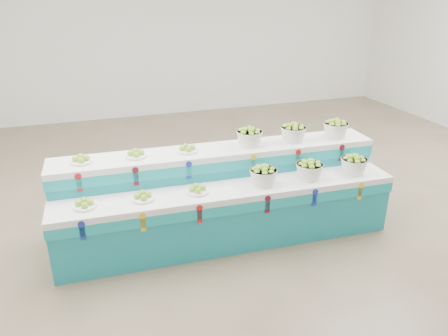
{
  "coord_description": "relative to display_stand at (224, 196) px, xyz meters",
  "views": [
    {
      "loc": [
        -2.35,
        -4.85,
        2.8
      ],
      "look_at": [
        -0.9,
        -0.53,
        0.87
      ],
      "focal_mm": 34.61,
      "sensor_mm": 36.0,
      "label": 1
    }
  ],
  "objects": [
    {
      "name": "display_stand",
      "position": [
        0.0,
        0.0,
        0.0
      ],
      "size": [
        3.93,
        1.15,
        1.02
      ],
      "primitive_type": null,
      "rotation": [
        0.0,
        0.0,
        -0.04
      ],
      "color": "teal",
      "rests_on": "ground"
    },
    {
      "name": "basket_lower_left",
      "position": [
        0.38,
        -0.26,
        0.32
      ],
      "size": [
        0.32,
        0.32,
        0.23
      ],
      "primitive_type": null,
      "rotation": [
        0.0,
        0.0,
        -0.04
      ],
      "color": "silver",
      "rests_on": "display_stand"
    },
    {
      "name": "plate_lower_right",
      "position": [
        -0.38,
        -0.23,
        0.26
      ],
      "size": [
        0.25,
        0.25,
        0.09
      ],
      "primitive_type": "cylinder",
      "rotation": [
        0.0,
        0.0,
        -0.04
      ],
      "color": "white",
      "rests_on": "display_stand"
    },
    {
      "name": "plate_upper_mid",
      "position": [
        -0.95,
        0.28,
        0.56
      ],
      "size": [
        0.25,
        0.25,
        0.09
      ],
      "primitive_type": "cylinder",
      "rotation": [
        0.0,
        0.0,
        -0.04
      ],
      "color": "white",
      "rests_on": "display_stand"
    },
    {
      "name": "basket_upper_mid",
      "position": [
        0.97,
        0.21,
        0.62
      ],
      "size": [
        0.32,
        0.32,
        0.23
      ],
      "primitive_type": null,
      "rotation": [
        0.0,
        0.0,
        -0.04
      ],
      "color": "silver",
      "rests_on": "display_stand"
    },
    {
      "name": "plate_lower_left",
      "position": [
        -1.56,
        -0.18,
        0.26
      ],
      "size": [
        0.25,
        0.25,
        0.09
      ],
      "primitive_type": "cylinder",
      "rotation": [
        0.0,
        0.0,
        -0.04
      ],
      "color": "white",
      "rests_on": "display_stand"
    },
    {
      "name": "basket_upper_left",
      "position": [
        0.4,
        0.23,
        0.62
      ],
      "size": [
        0.32,
        0.32,
        0.23
      ],
      "primitive_type": null,
      "rotation": [
        0.0,
        0.0,
        -0.04
      ],
      "color": "silver",
      "rests_on": "display_stand"
    },
    {
      "name": "back_wall",
      "position": [
        0.9,
        5.53,
        1.49
      ],
      "size": [
        10.0,
        0.0,
        10.0
      ],
      "primitive_type": "plane",
      "rotation": [
        1.57,
        0.0,
        0.0
      ],
      "color": "silver",
      "rests_on": "ground"
    },
    {
      "name": "basket_lower_right",
      "position": [
        1.54,
        -0.3,
        0.32
      ],
      "size": [
        0.32,
        0.32,
        0.23
      ],
      "primitive_type": null,
      "rotation": [
        0.0,
        0.0,
        -0.04
      ],
      "color": "silver",
      "rests_on": "display_stand"
    },
    {
      "name": "plate_lower_mid",
      "position": [
        -0.97,
        -0.21,
        0.26
      ],
      "size": [
        0.25,
        0.25,
        0.09
      ],
      "primitive_type": "cylinder",
      "rotation": [
        0.0,
        0.0,
        -0.04
      ],
      "color": "white",
      "rests_on": "display_stand"
    },
    {
      "name": "basket_lower_mid",
      "position": [
        0.95,
        -0.28,
        0.32
      ],
      "size": [
        0.32,
        0.32,
        0.23
      ],
      "primitive_type": null,
      "rotation": [
        0.0,
        0.0,
        -0.04
      ],
      "color": "silver",
      "rests_on": "display_stand"
    },
    {
      "name": "plate_upper_right",
      "position": [
        -0.36,
        0.25,
        0.56
      ],
      "size": [
        0.25,
        0.25,
        0.09
      ],
      "primitive_type": "cylinder",
      "rotation": [
        0.0,
        0.0,
        -0.04
      ],
      "color": "white",
      "rests_on": "display_stand"
    },
    {
      "name": "ground",
      "position": [
        0.9,
        0.53,
        -0.51
      ],
      "size": [
        10.0,
        10.0,
        0.0
      ],
      "primitive_type": "plane",
      "color": "brown",
      "rests_on": "ground"
    },
    {
      "name": "plate_upper_left",
      "position": [
        -1.54,
        0.3,
        0.56
      ],
      "size": [
        0.25,
        0.25,
        0.09
      ],
      "primitive_type": "cylinder",
      "rotation": [
        0.0,
        0.0,
        -0.04
      ],
      "color": "white",
      "rests_on": "display_stand"
    },
    {
      "name": "basket_upper_right",
      "position": [
        1.55,
        0.18,
        0.62
      ],
      "size": [
        0.32,
        0.32,
        0.23
      ],
      "primitive_type": null,
      "rotation": [
        0.0,
        0.0,
        -0.04
      ],
      "color": "silver",
      "rests_on": "display_stand"
    }
  ]
}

